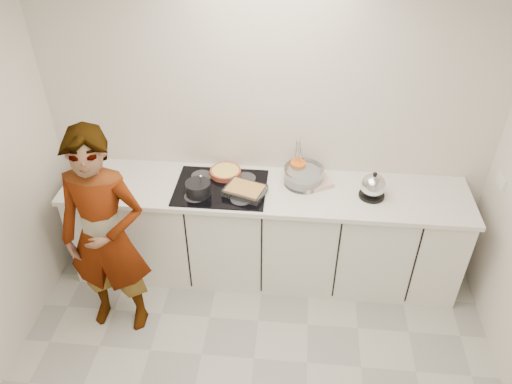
# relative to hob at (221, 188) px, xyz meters

# --- Properties ---
(ceiling) EXTENTS (3.60, 3.20, 0.00)m
(ceiling) POSITION_rel_hob_xyz_m (0.35, -1.26, 1.68)
(ceiling) COLOR white
(ceiling) RESTS_ON wall_back
(wall_back) EXTENTS (3.60, 0.00, 2.60)m
(wall_back) POSITION_rel_hob_xyz_m (0.35, 0.34, 0.38)
(wall_back) COLOR silver
(wall_back) RESTS_ON ground
(base_cabinets) EXTENTS (3.20, 0.58, 0.87)m
(base_cabinets) POSITION_rel_hob_xyz_m (0.35, 0.02, -0.48)
(base_cabinets) COLOR white
(base_cabinets) RESTS_ON floor
(countertop) EXTENTS (3.24, 0.64, 0.04)m
(countertop) POSITION_rel_hob_xyz_m (0.35, 0.02, -0.03)
(countertop) COLOR white
(countertop) RESTS_ON base_cabinets
(hob) EXTENTS (0.72, 0.54, 0.01)m
(hob) POSITION_rel_hob_xyz_m (0.00, 0.00, 0.00)
(hob) COLOR black
(hob) RESTS_ON countertop
(tart_dish) EXTENTS (0.30, 0.30, 0.04)m
(tart_dish) POSITION_rel_hob_xyz_m (0.01, 0.18, 0.03)
(tart_dish) COLOR #A5402C
(tart_dish) RESTS_ON hob
(saucepan) EXTENTS (0.21, 0.21, 0.18)m
(saucepan) POSITION_rel_hob_xyz_m (-0.16, -0.11, 0.06)
(saucepan) COLOR black
(saucepan) RESTS_ON hob
(baking_dish) EXTENTS (0.36, 0.31, 0.06)m
(baking_dish) POSITION_rel_hob_xyz_m (0.20, -0.07, 0.04)
(baking_dish) COLOR silver
(baking_dish) RESTS_ON hob
(mixing_bowl) EXTENTS (0.35, 0.35, 0.15)m
(mixing_bowl) POSITION_rel_hob_xyz_m (0.65, 0.13, 0.06)
(mixing_bowl) COLOR silver
(mixing_bowl) RESTS_ON countertop
(tea_towel) EXTENTS (0.30, 0.28, 0.04)m
(tea_towel) POSITION_rel_hob_xyz_m (0.75, 0.11, 0.01)
(tea_towel) COLOR white
(tea_towel) RESTS_ON countertop
(kettle) EXTENTS (0.26, 0.26, 0.23)m
(kettle) POSITION_rel_hob_xyz_m (1.18, 0.00, 0.09)
(kettle) COLOR black
(kettle) RESTS_ON countertop
(utensil_crock) EXTENTS (0.16, 0.16, 0.16)m
(utensil_crock) POSITION_rel_hob_xyz_m (0.60, 0.19, 0.07)
(utensil_crock) COLOR orange
(utensil_crock) RESTS_ON countertop
(cook) EXTENTS (0.64, 0.43, 1.74)m
(cook) POSITION_rel_hob_xyz_m (-0.74, -0.61, -0.05)
(cook) COLOR white
(cook) RESTS_ON floor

